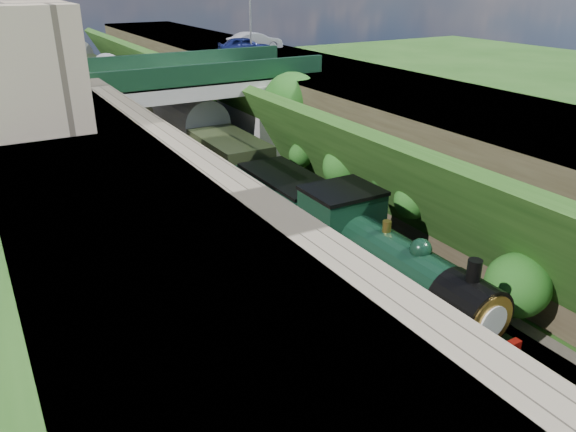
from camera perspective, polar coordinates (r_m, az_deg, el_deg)
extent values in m
plane|color=#1E4714|center=(18.44, 17.19, -17.86)|extent=(160.00, 160.00, 0.00)
cube|color=#473F38|center=(33.01, -8.34, 2.29)|extent=(10.00, 90.00, 0.20)
cube|color=#756B56|center=(30.50, -18.36, 6.31)|extent=(1.00, 90.00, 7.00)
cube|color=#262628|center=(30.06, -24.85, 5.08)|extent=(6.00, 90.00, 7.00)
cube|color=#262628|center=(36.44, 5.51, 9.44)|extent=(8.00, 90.00, 6.25)
cube|color=#1E4714|center=(34.22, -0.76, 7.89)|extent=(4.02, 90.00, 6.36)
sphere|color=#194C14|center=(21.27, 22.29, -6.52)|extent=(2.31, 2.31, 2.31)
sphere|color=#194C14|center=(23.70, 18.08, 3.87)|extent=(1.53, 1.53, 1.53)
sphere|color=#194C14|center=(24.98, 12.50, 1.51)|extent=(1.61, 1.61, 1.61)
sphere|color=#194C14|center=(26.45, 10.21, 4.25)|extent=(1.81, 1.81, 1.81)
sphere|color=#194C14|center=(28.73, 5.75, 5.01)|extent=(2.25, 2.25, 2.25)
sphere|color=#194C14|center=(31.79, 1.35, 6.22)|extent=(1.43, 1.43, 1.43)
sphere|color=#194C14|center=(34.53, -2.79, 5.03)|extent=(1.24, 1.24, 1.24)
sphere|color=#194C14|center=(37.03, -2.27, 11.31)|extent=(1.48, 1.48, 1.48)
sphere|color=#194C14|center=(40.03, -7.05, 7.34)|extent=(2.11, 2.11, 2.11)
sphere|color=#194C14|center=(42.66, -6.47, 12.58)|extent=(1.97, 1.97, 1.97)
sphere|color=#194C14|center=(44.15, -8.29, 11.10)|extent=(1.30, 1.30, 1.30)
sphere|color=#194C14|center=(48.03, -8.89, 14.61)|extent=(1.85, 1.85, 1.85)
sphere|color=#194C14|center=(49.92, -10.59, 13.32)|extent=(2.27, 2.27, 2.27)
sphere|color=#194C14|center=(52.62, -11.06, 15.02)|extent=(1.77, 1.77, 1.77)
sphere|color=#194C14|center=(55.40, -14.11, 11.21)|extent=(1.76, 1.76, 1.76)
sphere|color=#194C14|center=(59.41, -14.75, 13.11)|extent=(2.39, 2.39, 2.39)
sphere|color=#194C14|center=(62.01, -14.94, 14.58)|extent=(2.28, 2.28, 2.28)
cube|color=black|center=(32.35, -11.63, 1.86)|extent=(2.50, 90.00, 0.07)
cube|color=brown|center=(32.12, -12.84, 1.77)|extent=(0.08, 90.00, 0.14)
cube|color=brown|center=(32.52, -10.45, 2.25)|extent=(0.08, 90.00, 0.14)
cube|color=black|center=(33.39, -6.44, 2.89)|extent=(2.50, 90.00, 0.07)
cube|color=brown|center=(33.10, -7.59, 2.82)|extent=(0.08, 90.00, 0.14)
cube|color=brown|center=(33.62, -5.33, 3.26)|extent=(0.08, 90.00, 0.14)
cube|color=gray|center=(35.32, -10.62, 12.98)|extent=(16.00, 6.00, 0.90)
cube|color=#13361F|center=(32.52, -8.97, 13.92)|extent=(16.00, 0.30, 1.20)
cube|color=#13361F|center=(37.84, -12.26, 14.99)|extent=(16.00, 0.30, 1.20)
cube|color=gray|center=(34.47, -19.72, 6.88)|extent=(1.40, 6.40, 5.70)
cube|color=gray|center=(37.70, -3.50, 9.54)|extent=(2.40, 6.40, 5.70)
cube|color=gray|center=(23.04, -26.64, 13.93)|extent=(4.00, 8.00, 4.00)
cylinder|color=black|center=(34.69, 0.46, 7.24)|extent=(0.30, 0.30, 4.40)
sphere|color=#194C14|center=(34.06, 0.47, 11.45)|extent=(3.60, 3.60, 3.60)
sphere|color=#194C14|center=(35.11, 0.52, 10.81)|extent=(2.40, 2.40, 2.40)
cylinder|color=gray|center=(42.64, -3.86, 19.85)|extent=(0.14, 0.14, 6.00)
imported|color=navy|center=(43.31, -4.39, 16.81)|extent=(4.29, 2.52, 1.37)
imported|color=#9B9B9F|center=(46.24, -3.40, 17.28)|extent=(4.34, 1.60, 1.42)
cube|color=black|center=(21.26, 11.16, -9.37)|extent=(2.40, 8.40, 0.60)
cube|color=black|center=(21.61, 9.55, -6.94)|extent=(2.70, 10.00, 0.35)
cube|color=maroon|center=(18.73, 19.60, -13.77)|extent=(2.70, 0.25, 0.70)
cylinder|color=black|center=(20.46, 11.20, -4.75)|extent=(1.90, 5.60, 1.90)
cylinder|color=black|center=(18.48, 17.87, -8.81)|extent=(1.96, 1.80, 1.96)
cylinder|color=white|center=(17.96, 20.16, -10.15)|extent=(1.10, 0.05, 1.10)
cylinder|color=black|center=(17.89, 18.34, -5.54)|extent=(0.44, 0.44, 0.90)
sphere|color=black|center=(19.36, 13.33, -3.31)|extent=(0.76, 0.76, 0.76)
cylinder|color=#A57F33|center=(20.52, 9.99, -1.14)|extent=(0.32, 0.32, 0.50)
cube|color=black|center=(22.91, 5.42, -0.79)|extent=(2.75, 2.40, 2.80)
cube|color=black|center=(22.36, 5.56, 2.60)|extent=(2.85, 2.50, 0.15)
cube|color=black|center=(18.80, 13.49, -13.16)|extent=(0.60, 1.40, 0.90)
cube|color=black|center=(20.36, 18.77, -10.72)|extent=(0.60, 1.40, 0.90)
cube|color=black|center=(27.13, -0.06, -1.45)|extent=(2.30, 6.00, 0.50)
cube|color=black|center=(27.03, -0.06, -0.96)|extent=(2.60, 6.00, 0.50)
cube|color=black|center=(26.55, -0.06, 1.39)|extent=(2.70, 6.00, 2.40)
cube|color=black|center=(26.11, -0.06, 3.94)|extent=(2.50, 5.60, 0.20)
cube|color=black|center=(37.87, -9.64, 5.46)|extent=(2.30, 17.00, 0.40)
cube|color=black|center=(37.80, -9.66, 5.82)|extent=(2.50, 17.00, 0.50)
cube|color=#262E1A|center=(37.38, -9.82, 8.01)|extent=(2.80, 18.00, 2.70)
cube|color=slate|center=(37.02, -9.97, 10.25)|extent=(2.90, 18.00, 0.50)
cube|color=black|center=(55.36, -16.74, 10.48)|extent=(2.30, 17.00, 0.40)
cube|color=black|center=(55.31, -16.77, 10.74)|extent=(2.50, 17.00, 0.50)
cube|color=#262E1A|center=(55.02, -16.96, 12.26)|extent=(2.80, 18.00, 2.70)
cube|color=slate|center=(54.78, -17.14, 13.79)|extent=(2.90, 18.00, 0.50)
cube|color=black|center=(73.50, -20.48, 13.01)|extent=(2.30, 17.00, 0.40)
cube|color=black|center=(73.46, -20.51, 13.20)|extent=(2.50, 17.00, 0.50)
cube|color=#262E1A|center=(73.24, -20.67, 14.35)|extent=(2.80, 18.00, 2.70)
cube|color=slate|center=(73.06, -20.85, 15.50)|extent=(2.90, 18.00, 0.50)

